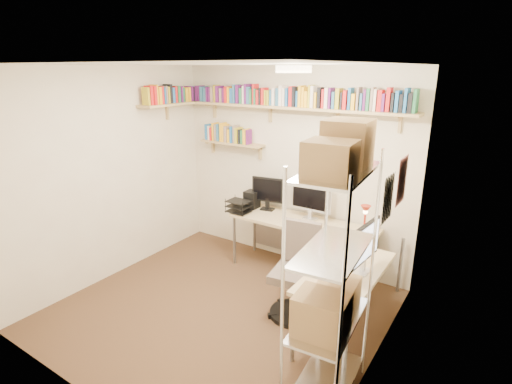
% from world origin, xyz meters
% --- Properties ---
extents(ground, '(3.20, 3.20, 0.00)m').
position_xyz_m(ground, '(0.00, 0.00, 0.00)').
color(ground, '#47341E').
rests_on(ground, ground).
extents(room_shell, '(3.24, 3.04, 2.52)m').
position_xyz_m(room_shell, '(0.00, 0.00, 1.55)').
color(room_shell, beige).
rests_on(room_shell, ground).
extents(wall_shelves, '(3.12, 1.09, 0.80)m').
position_xyz_m(wall_shelves, '(-0.41, 1.29, 2.02)').
color(wall_shelves, tan).
rests_on(wall_shelves, ground).
extents(corner_desk, '(2.15, 1.78, 1.21)m').
position_xyz_m(corner_desk, '(0.48, 0.95, 0.69)').
color(corner_desk, beige).
rests_on(corner_desk, ground).
extents(office_chair, '(0.52, 0.52, 0.98)m').
position_xyz_m(office_chair, '(0.69, 0.39, 0.41)').
color(office_chair, black).
rests_on(office_chair, ground).
extents(wire_rack, '(0.48, 0.87, 2.14)m').
position_xyz_m(wire_rack, '(1.42, -0.50, 1.29)').
color(wire_rack, silver).
rests_on(wire_rack, ground).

